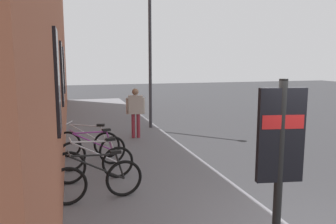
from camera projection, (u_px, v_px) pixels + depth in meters
The scene contains 10 objects.
ground at pixel (214, 148), 10.57m from camera, with size 60.00×60.00×0.00m, color #2D2D30.
sidewalk_pavement at pixel (118, 138), 11.70m from camera, with size 24.00×3.50×0.12m, color slate.
station_facade at pixel (53, 37), 11.54m from camera, with size 22.00×0.65×7.05m.
bicycle_far_end at pixel (97, 181), 6.23m from camera, with size 0.48×1.76×0.97m.
bicycle_leaning_wall at pixel (94, 164), 7.27m from camera, with size 0.48×1.77×0.97m.
bicycle_mid_rack at pixel (93, 152), 8.19m from camera, with size 0.65×1.71×0.97m.
bicycle_by_door at pixel (88, 144), 9.03m from camera, with size 0.70×1.69×0.97m.
transit_info_sign at pixel (280, 148), 3.86m from camera, with size 0.17×0.56×2.40m.
pedestrian_by_facade at pixel (136, 108), 11.30m from camera, with size 0.32×0.63×1.69m.
street_lamp at pixel (150, 47), 12.73m from camera, with size 0.28×0.28×5.27m.
Camera 1 is at (-3.45, 3.29, 2.72)m, focal length 35.77 mm.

